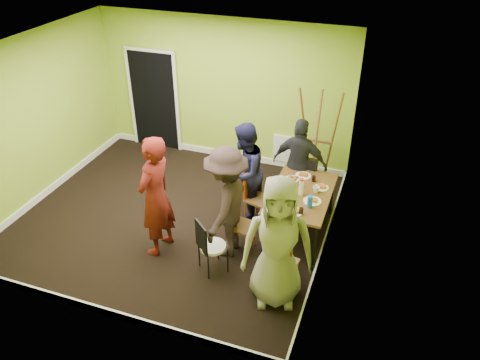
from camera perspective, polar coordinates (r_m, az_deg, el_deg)
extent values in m
plane|color=black|center=(7.95, -7.78, -4.43)|extent=(5.00, 5.00, 0.00)
cube|color=#99B92F|center=(9.09, -2.08, 10.74)|extent=(5.00, 0.04, 2.80)
cube|color=#99B92F|center=(5.65, -18.92, -5.51)|extent=(5.00, 0.04, 2.80)
cube|color=#99B92F|center=(8.61, -23.67, 6.77)|extent=(0.04, 4.50, 2.80)
cube|color=#99B92F|center=(6.54, 11.33, 1.20)|extent=(0.04, 4.50, 2.80)
cube|color=white|center=(6.71, -9.54, 15.26)|extent=(5.00, 4.50, 0.04)
cube|color=black|center=(9.82, -10.40, 9.50)|extent=(1.00, 0.05, 2.04)
cube|color=white|center=(9.12, 5.63, 3.78)|extent=(0.50, 0.04, 0.55)
cylinder|color=black|center=(6.94, 2.77, -6.63)|extent=(0.04, 0.04, 0.71)
cylinder|color=black|center=(6.81, 9.12, -7.91)|extent=(0.04, 0.04, 0.71)
cylinder|color=black|center=(8.03, 5.67, -0.82)|extent=(0.04, 0.04, 0.71)
cylinder|color=black|center=(7.92, 11.13, -1.82)|extent=(0.04, 0.04, 0.71)
cube|color=brown|center=(7.19, 7.44, -1.66)|extent=(0.90, 1.50, 0.04)
cylinder|color=#CB4813|center=(7.86, 1.99, -2.74)|extent=(0.02, 0.02, 0.41)
cylinder|color=#CB4813|center=(7.65, 0.66, -3.81)|extent=(0.02, 0.02, 0.41)
cylinder|color=#CB4813|center=(7.72, 3.90, -3.51)|extent=(0.02, 0.02, 0.41)
cylinder|color=#CB4813|center=(7.51, 2.61, -4.63)|extent=(0.02, 0.02, 0.41)
cube|color=brown|center=(7.57, 2.32, -2.39)|extent=(0.46, 0.46, 0.04)
cube|color=#CB4813|center=(7.51, 1.26, -0.38)|extent=(0.13, 0.34, 0.46)
cylinder|color=#CB4813|center=(7.30, -0.31, -5.87)|extent=(0.02, 0.02, 0.41)
cylinder|color=#CB4813|center=(7.09, -1.49, -7.20)|extent=(0.02, 0.02, 0.41)
cylinder|color=#CB4813|center=(7.19, 1.86, -6.56)|extent=(0.02, 0.02, 0.41)
cylinder|color=#CB4813|center=(6.98, 0.73, -7.94)|extent=(0.02, 0.02, 0.41)
cube|color=brown|center=(7.01, 0.20, -5.59)|extent=(0.41, 0.41, 0.04)
cube|color=#CB4813|center=(6.93, -1.05, -3.59)|extent=(0.08, 0.34, 0.45)
cylinder|color=#CB4813|center=(8.05, 8.63, -2.24)|extent=(0.02, 0.02, 0.40)
cylinder|color=#CB4813|center=(8.13, 6.59, -1.73)|extent=(0.02, 0.02, 0.40)
cylinder|color=#CB4813|center=(7.81, 7.94, -3.37)|extent=(0.02, 0.02, 0.40)
cylinder|color=#CB4813|center=(7.88, 5.84, -2.84)|extent=(0.02, 0.02, 0.40)
cube|color=brown|center=(7.86, 7.35, -1.32)|extent=(0.39, 0.39, 0.04)
cube|color=#CB4813|center=(7.87, 7.88, 0.77)|extent=(0.34, 0.06, 0.45)
cylinder|color=#CB4813|center=(6.48, 3.47, -11.84)|extent=(0.02, 0.02, 0.39)
cylinder|color=#CB4813|center=(6.40, 5.97, -12.63)|extent=(0.02, 0.02, 0.39)
cylinder|color=#CB4813|center=(6.68, 4.53, -10.25)|extent=(0.02, 0.02, 0.39)
cylinder|color=#CB4813|center=(6.61, 6.95, -10.99)|extent=(0.02, 0.02, 0.39)
cube|color=brown|center=(6.41, 5.32, -10.13)|extent=(0.39, 0.39, 0.04)
cube|color=#CB4813|center=(6.13, 4.82, -9.42)|extent=(0.33, 0.07, 0.44)
cylinder|color=black|center=(6.83, -4.99, -9.11)|extent=(0.02, 0.02, 0.40)
cylinder|color=black|center=(6.63, -3.87, -10.62)|extent=(0.02, 0.02, 0.40)
cylinder|color=black|center=(6.93, -2.70, -8.33)|extent=(0.02, 0.02, 0.40)
cylinder|color=black|center=(6.72, -1.51, -9.79)|extent=(0.02, 0.02, 0.40)
cylinder|color=white|center=(6.64, -3.32, -8.09)|extent=(0.37, 0.37, 0.04)
cube|color=black|center=(6.44, -4.75, -6.97)|extent=(0.27, 0.24, 0.45)
cylinder|color=brown|center=(8.47, 7.96, 5.45)|extent=(0.27, 0.44, 1.90)
cylinder|color=brown|center=(8.40, 11.22, 4.91)|extent=(0.27, 0.44, 1.90)
cylinder|color=brown|center=(8.19, 9.20, 4.37)|extent=(0.04, 0.43, 1.86)
cube|color=brown|center=(8.41, 9.48, 4.69)|extent=(0.51, 0.04, 0.04)
cylinder|color=white|center=(7.48, 6.39, 0.12)|extent=(0.23, 0.23, 0.01)
cylinder|color=white|center=(6.87, 4.54, -2.97)|extent=(0.25, 0.25, 0.01)
cylinder|color=white|center=(7.59, 7.70, 0.53)|extent=(0.25, 0.25, 0.01)
cylinder|color=white|center=(6.74, 6.63, -3.88)|extent=(0.25, 0.25, 0.01)
cylinder|color=white|center=(7.33, 9.88, -0.93)|extent=(0.23, 0.23, 0.01)
cylinder|color=white|center=(7.00, 8.80, -2.56)|extent=(0.27, 0.27, 0.01)
cylinder|color=white|center=(7.07, 7.47, -0.93)|extent=(0.07, 0.07, 0.25)
cylinder|color=blue|center=(6.82, 8.51, -2.64)|extent=(0.08, 0.08, 0.19)
cylinder|color=#CB4813|center=(7.28, 7.58, -0.64)|extent=(0.04, 0.04, 0.09)
cylinder|color=black|center=(7.38, 6.23, -0.02)|extent=(0.07, 0.07, 0.09)
cylinder|color=black|center=(7.46, 8.98, 0.15)|extent=(0.06, 0.06, 0.09)
cylinder|color=black|center=(6.69, 7.46, -3.77)|extent=(0.06, 0.06, 0.10)
imported|color=white|center=(6.97, 5.85, -2.09)|extent=(0.12, 0.12, 0.09)
imported|color=white|center=(7.19, 9.26, -1.16)|extent=(0.10, 0.10, 0.10)
imported|color=#58130F|center=(6.78, -10.27, -2.03)|extent=(0.52, 0.73, 1.89)
imported|color=#161638|center=(7.48, 0.52, 0.96)|extent=(0.64, 0.82, 1.66)
imported|color=black|center=(6.68, -1.65, -2.79)|extent=(0.65, 1.13, 1.74)
imported|color=black|center=(7.86, 7.29, 2.01)|extent=(0.95, 0.45, 1.59)
imported|color=gray|center=(5.88, 4.61, -7.67)|extent=(1.04, 0.83, 1.86)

